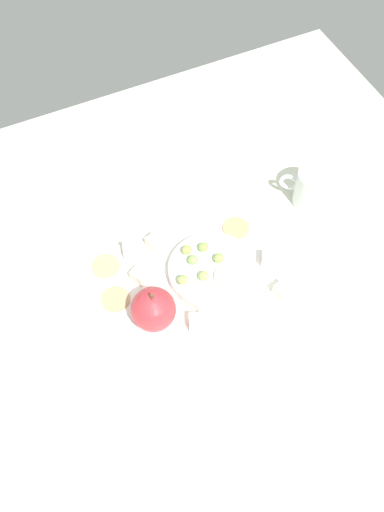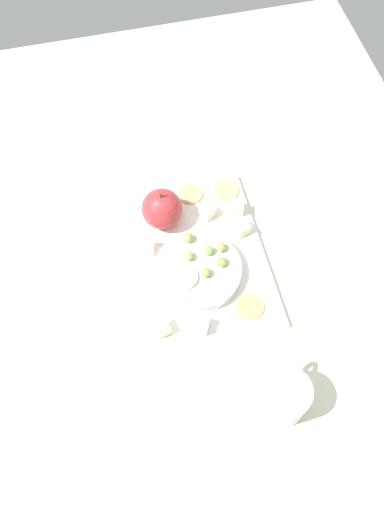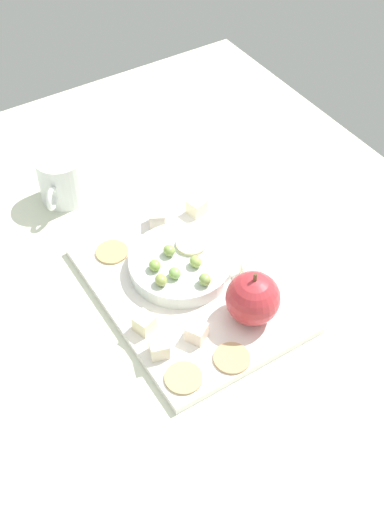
{
  "view_description": "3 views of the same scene",
  "coord_description": "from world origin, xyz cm",
  "px_view_note": "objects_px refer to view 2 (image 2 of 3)",
  "views": [
    {
      "loc": [
        -19.38,
        -50.9,
        96.69
      ],
      "look_at": [
        4.5,
        0.06,
        9.11
      ],
      "focal_mm": 40.95,
      "sensor_mm": 36.0,
      "label": 1
    },
    {
      "loc": [
        50.53,
        -14.98,
        94.6
      ],
      "look_at": [
        5.1,
        -4.12,
        9.95
      ],
      "focal_mm": 38.02,
      "sensor_mm": 36.0,
      "label": 2
    },
    {
      "loc": [
        -50.23,
        30.5,
        79.9
      ],
      "look_at": [
        6.18,
        -4.98,
        8.79
      ],
      "focal_mm": 45.72,
      "sensor_mm": 36.0,
      "label": 3
    }
  ],
  "objects_px": {
    "grape_3": "(188,237)",
    "apple_slice_0": "(185,277)",
    "cracker_0": "(250,307)",
    "grape_5": "(222,262)",
    "platter": "(198,259)",
    "serving_dish": "(198,271)",
    "cheese_cube_0": "(241,227)",
    "cup": "(284,397)",
    "cracker_2": "(226,190)",
    "grape_2": "(206,273)",
    "cheese_cube_4": "(237,207)",
    "apple_whole": "(162,209)",
    "grape_0": "(189,256)",
    "grape_1": "(221,247)",
    "cheese_cube_5": "(148,247)",
    "cheese_cube_1": "(161,328)",
    "cheese_cube_2": "(201,325)",
    "cheese_cube_3": "(207,211)",
    "cracker_1": "(190,194)",
    "grape_4": "(209,250)"
  },
  "relations": [
    {
      "from": "grape_5",
      "to": "apple_slice_0",
      "type": "distance_m",
      "value": 0.07
    },
    {
      "from": "cheese_cube_3",
      "to": "grape_3",
      "type": "bearing_deg",
      "value": -40.9
    },
    {
      "from": "grape_0",
      "to": "cheese_cube_4",
      "type": "bearing_deg",
      "value": 128.32
    },
    {
      "from": "cheese_cube_4",
      "to": "cracker_1",
      "type": "xyz_separation_m",
      "value": [
        -0.06,
        -0.08,
        -0.01
      ]
    },
    {
      "from": "platter",
      "to": "grape_3",
      "type": "relative_size",
      "value": 17.48
    },
    {
      "from": "cheese_cube_3",
      "to": "grape_4",
      "type": "distance_m",
      "value": 0.1
    },
    {
      "from": "cracker_1",
      "to": "grape_4",
      "type": "relative_size",
      "value": 2.63
    },
    {
      "from": "platter",
      "to": "cheese_cube_2",
      "type": "xyz_separation_m",
      "value": [
        0.14,
        -0.03,
        0.02
      ]
    },
    {
      "from": "serving_dish",
      "to": "cheese_cube_4",
      "type": "distance_m",
      "value": 0.16
    },
    {
      "from": "cracker_1",
      "to": "cracker_2",
      "type": "xyz_separation_m",
      "value": [
        0.01,
        0.07,
        0.0
      ]
    },
    {
      "from": "grape_1",
      "to": "grape_3",
      "type": "distance_m",
      "value": 0.06
    },
    {
      "from": "cracker_0",
      "to": "grape_5",
      "type": "bearing_deg",
      "value": -160.18
    },
    {
      "from": "cheese_cube_3",
      "to": "grape_3",
      "type": "distance_m",
      "value": 0.08
    },
    {
      "from": "grape_2",
      "to": "grape_4",
      "type": "relative_size",
      "value": 1.0
    },
    {
      "from": "cheese_cube_2",
      "to": "cracker_1",
      "type": "xyz_separation_m",
      "value": [
        -0.28,
        0.05,
        -0.01
      ]
    },
    {
      "from": "cheese_cube_0",
      "to": "cup",
      "type": "distance_m",
      "value": 0.33
    },
    {
      "from": "cheese_cube_5",
      "to": "cheese_cube_1",
      "type": "bearing_deg",
      "value": -3.01
    },
    {
      "from": "cheese_cube_0",
      "to": "cheese_cube_3",
      "type": "bearing_deg",
      "value": -133.16
    },
    {
      "from": "platter",
      "to": "grape_4",
      "type": "bearing_deg",
      "value": 68.0
    },
    {
      "from": "cracker_0",
      "to": "grape_0",
      "type": "xyz_separation_m",
      "value": [
        -0.11,
        -0.08,
        0.03
      ]
    },
    {
      "from": "platter",
      "to": "cracker_2",
      "type": "bearing_deg",
      "value": 145.99
    },
    {
      "from": "cheese_cube_0",
      "to": "cracker_0",
      "type": "relative_size",
      "value": 0.5
    },
    {
      "from": "cracker_0",
      "to": "grape_3",
      "type": "distance_m",
      "value": 0.17
    },
    {
      "from": "cheese_cube_4",
      "to": "cracker_0",
      "type": "height_order",
      "value": "cheese_cube_4"
    },
    {
      "from": "serving_dish",
      "to": "cracker_0",
      "type": "relative_size",
      "value": 3.09
    },
    {
      "from": "cheese_cube_0",
      "to": "grape_1",
      "type": "distance_m",
      "value": 0.07
    },
    {
      "from": "cheese_cube_4",
      "to": "cheese_cube_1",
      "type": "bearing_deg",
      "value": -42.63
    },
    {
      "from": "cheese_cube_3",
      "to": "apple_slice_0",
      "type": "bearing_deg",
      "value": -29.29
    },
    {
      "from": "grape_0",
      "to": "cheese_cube_1",
      "type": "bearing_deg",
      "value": -32.95
    },
    {
      "from": "cheese_cube_4",
      "to": "serving_dish",
      "type": "bearing_deg",
      "value": -42.1
    },
    {
      "from": "cheese_cube_1",
      "to": "grape_5",
      "type": "distance_m",
      "value": 0.16
    },
    {
      "from": "cracker_0",
      "to": "apple_slice_0",
      "type": "bearing_deg",
      "value": -125.28
    },
    {
      "from": "grape_0",
      "to": "cheese_cube_0",
      "type": "bearing_deg",
      "value": 112.59
    },
    {
      "from": "cheese_cube_0",
      "to": "grape_2",
      "type": "height_order",
      "value": "grape_2"
    },
    {
      "from": "cheese_cube_1",
      "to": "apple_slice_0",
      "type": "distance_m",
      "value": 0.1
    },
    {
      "from": "grape_1",
      "to": "grape_3",
      "type": "xyz_separation_m",
      "value": [
        -0.03,
        -0.05,
        0.0
      ]
    },
    {
      "from": "grape_3",
      "to": "cheese_cube_0",
      "type": "bearing_deg",
      "value": 95.49
    },
    {
      "from": "apple_whole",
      "to": "cheese_cube_4",
      "type": "xyz_separation_m",
      "value": [
        0.01,
        0.14,
        -0.03
      ]
    },
    {
      "from": "grape_3",
      "to": "apple_slice_0",
      "type": "distance_m",
      "value": 0.08
    },
    {
      "from": "apple_slice_0",
      "to": "cracker_2",
      "type": "bearing_deg",
      "value": 145.29
    },
    {
      "from": "cheese_cube_4",
      "to": "cracker_1",
      "type": "height_order",
      "value": "cheese_cube_4"
    },
    {
      "from": "cheese_cube_3",
      "to": "apple_slice_0",
      "type": "xyz_separation_m",
      "value": [
        0.14,
        -0.08,
        0.01
      ]
    },
    {
      "from": "cheese_cube_1",
      "to": "cheese_cube_5",
      "type": "xyz_separation_m",
      "value": [
        -0.16,
        0.01,
        0.0
      ]
    },
    {
      "from": "cracker_0",
      "to": "platter",
      "type": "bearing_deg",
      "value": -151.45
    },
    {
      "from": "grape_1",
      "to": "cheese_cube_4",
      "type": "bearing_deg",
      "value": 147.95
    },
    {
      "from": "serving_dish",
      "to": "cheese_cube_5",
      "type": "relative_size",
      "value": 6.19
    },
    {
      "from": "apple_slice_0",
      "to": "cheese_cube_0",
      "type": "bearing_deg",
      "value": 123.44
    },
    {
      "from": "cup",
      "to": "apple_whole",
      "type": "bearing_deg",
      "value": -163.43
    },
    {
      "from": "cheese_cube_1",
      "to": "grape_1",
      "type": "height_order",
      "value": "grape_1"
    },
    {
      "from": "cheese_cube_0",
      "to": "cracker_0",
      "type": "distance_m",
      "value": 0.16
    }
  ]
}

